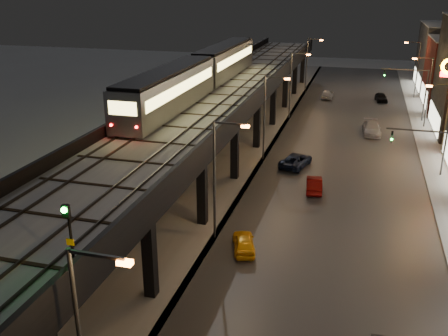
# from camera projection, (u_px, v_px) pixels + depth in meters

# --- Properties ---
(road_surface) EXTENTS (17.00, 120.00, 0.06)m
(road_surface) POSITION_uv_depth(u_px,v_px,m) (343.00, 154.00, 54.91)
(road_surface) COLOR #46474D
(road_surface) RESTS_ON ground
(sidewalk_right) EXTENTS (4.00, 120.00, 0.14)m
(sidewalk_right) POSITION_uv_depth(u_px,v_px,m) (441.00, 162.00, 52.36)
(sidewalk_right) COLOR #9FA1A8
(sidewalk_right) RESTS_ON ground
(under_viaduct_pavement) EXTENTS (11.00, 120.00, 0.06)m
(under_viaduct_pavement) POSITION_uv_depth(u_px,v_px,m) (225.00, 144.00, 58.34)
(under_viaduct_pavement) COLOR #9FA1A8
(under_viaduct_pavement) RESTS_ON ground
(elevated_viaduct) EXTENTS (9.00, 100.00, 6.30)m
(elevated_viaduct) POSITION_uv_depth(u_px,v_px,m) (218.00, 103.00, 53.53)
(elevated_viaduct) COLOR black
(elevated_viaduct) RESTS_ON ground
(viaduct_trackbed) EXTENTS (8.40, 100.00, 0.32)m
(viaduct_trackbed) POSITION_uv_depth(u_px,v_px,m) (218.00, 96.00, 53.38)
(viaduct_trackbed) COLOR #B2B7C1
(viaduct_trackbed) RESTS_ON elevated_viaduct
(viaduct_parapet_streetside) EXTENTS (0.30, 100.00, 1.10)m
(viaduct_parapet_streetside) POSITION_uv_depth(u_px,v_px,m) (258.00, 94.00, 52.13)
(viaduct_parapet_streetside) COLOR black
(viaduct_parapet_streetside) RESTS_ON elevated_viaduct
(viaduct_parapet_far) EXTENTS (0.30, 100.00, 1.10)m
(viaduct_parapet_far) POSITION_uv_depth(u_px,v_px,m) (180.00, 89.00, 54.34)
(viaduct_parapet_far) COLOR black
(viaduct_parapet_far) RESTS_ON elevated_viaduct
(streetlight_left_0) EXTENTS (2.57, 0.28, 9.00)m
(streetlight_left_0) POSITION_uv_depth(u_px,v_px,m) (85.00, 336.00, 19.06)
(streetlight_left_0) COLOR #38383A
(streetlight_left_0) RESTS_ON ground
(streetlight_left_1) EXTENTS (2.57, 0.28, 9.00)m
(streetlight_left_1) POSITION_uv_depth(u_px,v_px,m) (218.00, 173.00, 35.27)
(streetlight_left_1) COLOR #38383A
(streetlight_left_1) RESTS_ON ground
(streetlight_left_2) EXTENTS (2.57, 0.28, 9.00)m
(streetlight_left_2) POSITION_uv_depth(u_px,v_px,m) (267.00, 112.00, 51.49)
(streetlight_left_2) COLOR #38383A
(streetlight_left_2) RESTS_ON ground
(streetlight_right_2) EXTENTS (2.56, 0.28, 9.00)m
(streetlight_right_2) POSITION_uv_depth(u_px,v_px,m) (445.00, 124.00, 47.14)
(streetlight_right_2) COLOR #38383A
(streetlight_right_2) RESTS_ON ground
(streetlight_left_3) EXTENTS (2.57, 0.28, 9.00)m
(streetlight_left_3) POSITION_uv_depth(u_px,v_px,m) (293.00, 81.00, 67.71)
(streetlight_left_3) COLOR #38383A
(streetlight_left_3) RESTS_ON ground
(streetlight_right_3) EXTENTS (2.56, 0.28, 9.00)m
(streetlight_right_3) POSITION_uv_depth(u_px,v_px,m) (427.00, 88.00, 63.35)
(streetlight_right_3) COLOR #38383A
(streetlight_right_3) RESTS_ON ground
(streetlight_left_4) EXTENTS (2.57, 0.28, 9.00)m
(streetlight_left_4) POSITION_uv_depth(u_px,v_px,m) (308.00, 61.00, 83.92)
(streetlight_left_4) COLOR #38383A
(streetlight_left_4) RESTS_ON ground
(streetlight_right_4) EXTENTS (2.56, 0.28, 9.00)m
(streetlight_right_4) POSITION_uv_depth(u_px,v_px,m) (416.00, 66.00, 79.57)
(streetlight_right_4) COLOR #38383A
(streetlight_right_4) RESTS_ON ground
(traffic_light_rig_a) EXTENTS (6.10, 0.34, 7.00)m
(traffic_light_rig_a) POSITION_uv_depth(u_px,v_px,m) (447.00, 162.00, 39.51)
(traffic_light_rig_a) COLOR #38383A
(traffic_light_rig_a) RESTS_ON ground
(traffic_light_rig_b) EXTENTS (6.10, 0.34, 7.00)m
(traffic_light_rig_b) POSITION_uv_depth(u_px,v_px,m) (417.00, 88.00, 66.54)
(traffic_light_rig_b) COLOR #38383A
(traffic_light_rig_b) RESTS_ON ground
(subway_train) EXTENTS (3.16, 38.19, 3.78)m
(subway_train) POSITION_uv_depth(u_px,v_px,m) (201.00, 72.00, 54.98)
(subway_train) COLOR gray
(subway_train) RESTS_ON viaduct_trackbed
(rail_signal) EXTENTS (0.34, 0.43, 2.96)m
(rail_signal) POSITION_uv_depth(u_px,v_px,m) (68.00, 224.00, 20.21)
(rail_signal) COLOR black
(rail_signal) RESTS_ON viaduct_trackbed
(car_taxi) EXTENTS (2.51, 3.93, 1.25)m
(car_taxi) POSITION_uv_depth(u_px,v_px,m) (244.00, 243.00, 35.14)
(car_taxi) COLOR yellow
(car_taxi) RESTS_ON ground
(car_near_white) EXTENTS (1.80, 4.06, 1.29)m
(car_near_white) POSITION_uv_depth(u_px,v_px,m) (314.00, 185.00, 45.13)
(car_near_white) COLOR #6D0907
(car_near_white) RESTS_ON ground
(car_mid_silver) EXTENTS (3.29, 5.18, 1.33)m
(car_mid_silver) POSITION_uv_depth(u_px,v_px,m) (296.00, 161.00, 51.09)
(car_mid_silver) COLOR #111932
(car_mid_silver) RESTS_ON ground
(car_far_white) EXTENTS (1.96, 4.23, 1.40)m
(car_far_white) POSITION_uv_depth(u_px,v_px,m) (327.00, 94.00, 80.86)
(car_far_white) COLOR silver
(car_far_white) RESTS_ON ground
(car_onc_white) EXTENTS (2.45, 5.18, 1.46)m
(car_onc_white) POSITION_uv_depth(u_px,v_px,m) (372.00, 129.00, 61.83)
(car_onc_white) COLOR #B6B6C6
(car_onc_white) RESTS_ON ground
(car_onc_red) EXTENTS (2.17, 4.14, 1.35)m
(car_onc_red) POSITION_uv_depth(u_px,v_px,m) (381.00, 98.00, 78.65)
(car_onc_red) COLOR black
(car_onc_red) RESTS_ON ground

